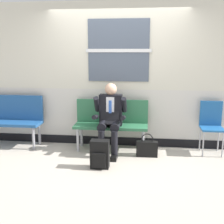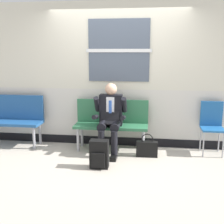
{
  "view_description": "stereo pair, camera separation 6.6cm",
  "coord_description": "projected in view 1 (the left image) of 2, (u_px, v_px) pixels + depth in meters",
  "views": [
    {
      "loc": [
        0.55,
        -4.81,
        1.79
      ],
      "look_at": [
        -0.04,
        0.0,
        0.75
      ],
      "focal_mm": 46.65,
      "sensor_mm": 36.0,
      "label": 1
    },
    {
      "loc": [
        0.61,
        -4.8,
        1.79
      ],
      "look_at": [
        -0.04,
        0.0,
        0.75
      ],
      "focal_mm": 46.65,
      "sensor_mm": 36.0,
      "label": 2
    }
  ],
  "objects": [
    {
      "name": "ground_plane",
      "position": [
        115.0,
        154.0,
        5.11
      ],
      "size": [
        18.0,
        18.0,
        0.0
      ],
      "primitive_type": "plane",
      "color": "#B2A899"
    },
    {
      "name": "station_wall",
      "position": [
        118.0,
        76.0,
        5.37
      ],
      "size": [
        5.5,
        0.16,
        2.64
      ],
      "color": "beige",
      "rests_on": "ground"
    },
    {
      "name": "bench_with_person",
      "position": [
        111.0,
        121.0,
        5.28
      ],
      "size": [
        1.31,
        0.42,
        0.9
      ],
      "color": "#2D6B47",
      "rests_on": "ground"
    },
    {
      "name": "bench_empty",
      "position": [
        11.0,
        117.0,
        5.5
      ],
      "size": [
        1.19,
        0.42,
        0.95
      ],
      "color": "navy",
      "rests_on": "ground"
    },
    {
      "name": "person_seated",
      "position": [
        110.0,
        117.0,
        5.06
      ],
      "size": [
        0.57,
        0.7,
        1.22
      ],
      "color": "black",
      "rests_on": "ground"
    },
    {
      "name": "backpack",
      "position": [
        100.0,
        155.0,
        4.46
      ],
      "size": [
        0.28,
        0.21,
        0.44
      ],
      "color": "black",
      "rests_on": "ground"
    },
    {
      "name": "handbag",
      "position": [
        147.0,
        148.0,
        4.96
      ],
      "size": [
        0.36,
        0.12,
        0.4
      ],
      "color": "black",
      "rests_on": "ground"
    },
    {
      "name": "folding_chair",
      "position": [
        211.0,
        122.0,
        5.09
      ],
      "size": [
        0.38,
        0.38,
        0.91
      ],
      "color": "#1E5999",
      "rests_on": "ground"
    }
  ]
}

